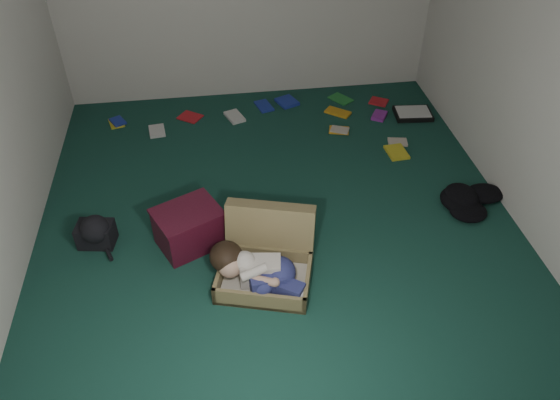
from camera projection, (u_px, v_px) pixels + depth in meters
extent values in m
plane|color=#174236|center=(278.00, 220.00, 4.66)|extent=(4.50, 4.50, 0.00)
plane|color=silver|center=(356.00, 356.00, 2.11)|extent=(4.50, 0.00, 4.50)
plane|color=silver|center=(544.00, 64.00, 4.04)|extent=(0.00, 4.50, 4.50)
cube|color=olive|center=(264.00, 277.00, 4.05)|extent=(0.79, 0.65, 0.16)
cube|color=beige|center=(264.00, 281.00, 4.08)|extent=(0.71, 0.58, 0.02)
cube|color=olive|center=(270.00, 232.00, 4.19)|extent=(0.71, 0.39, 0.50)
cube|color=silver|center=(261.00, 271.00, 3.98)|extent=(0.31, 0.20, 0.21)
sphere|color=tan|center=(230.00, 265.00, 3.95)|extent=(0.18, 0.18, 0.18)
ellipsoid|color=black|center=(226.00, 256.00, 3.97)|extent=(0.24, 0.26, 0.21)
ellipsoid|color=navy|center=(281.00, 272.00, 3.98)|extent=(0.22, 0.26, 0.21)
cube|color=navy|center=(268.00, 283.00, 3.91)|extent=(0.26, 0.15, 0.14)
cube|color=navy|center=(288.00, 288.00, 3.90)|extent=(0.26, 0.23, 0.11)
sphere|color=white|center=(301.00, 288.00, 3.93)|extent=(0.11, 0.11, 0.11)
sphere|color=white|center=(300.00, 296.00, 3.88)|extent=(0.10, 0.10, 0.10)
cylinder|color=tan|center=(264.00, 281.00, 3.85)|extent=(0.19, 0.10, 0.06)
cube|color=#470E1F|center=(189.00, 229.00, 4.34)|extent=(0.59, 0.54, 0.32)
cube|color=#470E1F|center=(187.00, 213.00, 4.23)|extent=(0.62, 0.57, 0.02)
cube|color=black|center=(413.00, 114.00, 5.95)|extent=(0.42, 0.33, 0.05)
cube|color=white|center=(413.00, 111.00, 5.93)|extent=(0.37, 0.29, 0.01)
cube|color=yellow|center=(116.00, 123.00, 5.84)|extent=(0.21, 0.16, 0.02)
cube|color=red|center=(190.00, 117.00, 5.93)|extent=(0.27, 0.26, 0.02)
cube|color=silver|center=(235.00, 117.00, 5.92)|extent=(0.21, 0.25, 0.02)
cube|color=#1C309C|center=(287.00, 102.00, 6.17)|extent=(0.23, 0.26, 0.02)
cube|color=orange|center=(338.00, 112.00, 6.00)|extent=(0.26, 0.25, 0.02)
cube|color=#248534|center=(341.00, 99.00, 6.23)|extent=(0.23, 0.18, 0.02)
cube|color=purple|center=(379.00, 116.00, 5.94)|extent=(0.26, 0.26, 0.02)
cube|color=beige|center=(398.00, 142.00, 5.55)|extent=(0.20, 0.24, 0.02)
cube|color=yellow|center=(397.00, 152.00, 5.41)|extent=(0.24, 0.26, 0.02)
cube|color=red|center=(379.00, 102.00, 6.18)|extent=(0.26, 0.24, 0.02)
cube|color=silver|center=(157.00, 131.00, 5.71)|extent=(0.24, 0.19, 0.02)
cube|color=#1C309C|center=(264.00, 106.00, 6.11)|extent=(0.26, 0.26, 0.02)
cube|color=orange|center=(339.00, 130.00, 5.72)|extent=(0.18, 0.23, 0.02)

